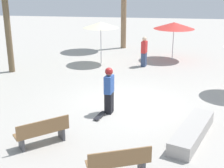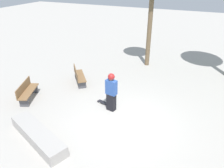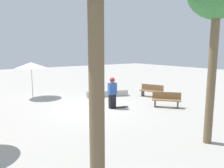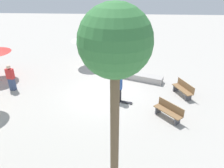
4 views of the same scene
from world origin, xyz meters
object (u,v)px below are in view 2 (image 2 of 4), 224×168
at_px(skater_main, 111,91).
at_px(skateboard, 105,103).
at_px(concrete_ledge, 38,135).
at_px(bench_far, 79,76).
at_px(bench_near, 27,91).

relative_size(skater_main, skateboard, 2.11).
distance_m(concrete_ledge, bench_far, 4.60).
distance_m(skater_main, skateboard, 1.02).
xyz_separation_m(skateboard, concrete_ledge, (-3.12, 1.15, 0.15)).
height_order(skater_main, skateboard, skater_main).
relative_size(skater_main, bench_near, 1.06).
bearing_deg(bench_near, skateboard, 84.92).
bearing_deg(bench_near, skater_main, 79.52).
relative_size(skater_main, bench_far, 1.15).
height_order(skater_main, bench_far, skater_main).
height_order(concrete_ledge, bench_near, bench_near).
xyz_separation_m(concrete_ledge, bench_far, (4.47, 1.05, 0.21)).
bearing_deg(bench_far, skateboard, 18.45).
bearing_deg(bench_near, bench_far, 129.46).
relative_size(concrete_ledge, bench_far, 1.95).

